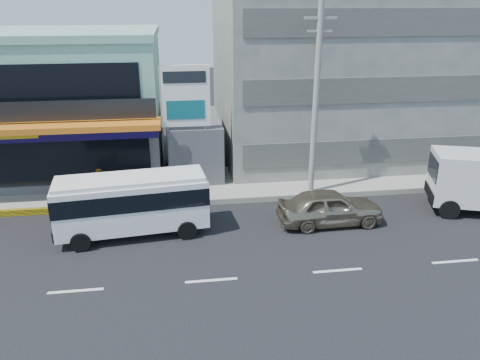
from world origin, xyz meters
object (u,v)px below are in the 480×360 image
Objects in this scene: concrete_building at (343,49)px; satellite_dish at (194,120)px; billboard at (185,103)px; shop_building at (59,106)px; minibus at (132,201)px; sedan at (330,207)px; utility_pole_near at (316,103)px; motorcycle_rider at (103,200)px.

concrete_building is 10.67× the size of satellite_dish.
shop_building is at bearing 147.68° from billboard.
concrete_building reaches higher than satellite_dish.
minibus is 9.17m from sedan.
concrete_building is 1.60× the size of utility_pole_near.
motorcycle_rider is at bearing -148.12° from billboard.
motorcycle_rider is (-1.61, 2.28, -0.86)m from minibus.
concrete_building is 8.79m from utility_pole_near.
minibus is at bearing -115.09° from satellite_dish.
shop_building is 18.28m from concrete_building.
shop_building is at bearing -176.65° from concrete_building.
concrete_building is at bearing 39.21° from minibus.
concrete_building is 2.32× the size of billboard.
billboard is 6.48m from minibus.
shop_building is at bearing 53.84° from sedan.
sedan is at bearing -110.25° from concrete_building.
shop_building is 0.77× the size of concrete_building.
sedan is 2.03× the size of motorcycle_rider.
sedan is (13.98, -9.83, -3.16)m from shop_building.
concrete_building is 11.30m from satellite_dish.
shop_building reaches higher than motorcycle_rider.
shop_building is 5.09× the size of motorcycle_rider.
minibus is (4.85, -9.67, -2.34)m from shop_building.
sedan is at bearing -0.98° from minibus.
sedan is (-0.02, -3.28, -4.31)m from utility_pole_near.
concrete_building is (18.00, 1.05, 3.00)m from shop_building.
satellite_dish reaches higher than sedan.
utility_pole_near is 4.10× the size of motorcycle_rider.
satellite_dish reaches higher than minibus.
billboard reaches higher than motorcycle_rider.
concrete_building is 2.34× the size of minibus.
satellite_dish is (8.00, -2.95, -0.42)m from shop_building.
concrete_building is at bearing 21.80° from satellite_dish.
concrete_building is 17.79m from minibus.
billboard is 9.20m from sedan.
billboard is at bearing 164.52° from utility_pole_near.
concrete_building reaches higher than sedan.
utility_pole_near reaches higher than motorcycle_rider.
satellite_dish is at bearing 43.06° from motorcycle_rider.
motorcycle_rider is at bearing 76.20° from sedan.
sedan is at bearing -90.28° from utility_pole_near.
concrete_building is 18.11m from motorcycle_rider.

